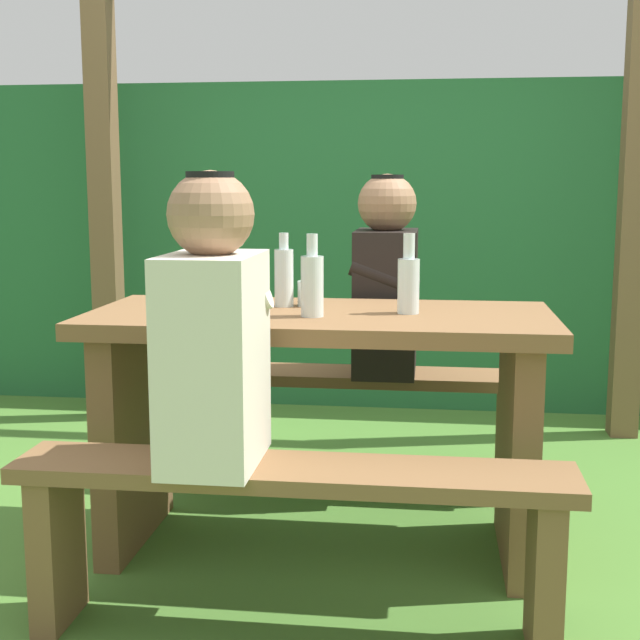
% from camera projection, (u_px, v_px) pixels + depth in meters
% --- Properties ---
extents(ground_plane, '(12.00, 12.00, 0.00)m').
position_uv_depth(ground_plane, '(320.00, 547.00, 2.78)').
color(ground_plane, '#48772E').
extents(hedge_backdrop, '(6.40, 0.60, 1.63)m').
position_uv_depth(hedge_backdrop, '(369.00, 244.00, 4.67)').
color(hedge_backdrop, '#256335').
rests_on(hedge_backdrop, ground_plane).
extents(pergola_post_left, '(0.12, 0.12, 2.05)m').
position_uv_depth(pergola_post_left, '(105.00, 207.00, 4.15)').
color(pergola_post_left, brown).
rests_on(pergola_post_left, ground_plane).
extents(pergola_post_right, '(0.12, 0.12, 2.05)m').
position_uv_depth(pergola_post_right, '(634.00, 209.00, 3.85)').
color(pergola_post_right, brown).
rests_on(pergola_post_right, ground_plane).
extents(picnic_table, '(1.40, 0.64, 0.75)m').
position_uv_depth(picnic_table, '(320.00, 390.00, 2.70)').
color(picnic_table, brown).
rests_on(picnic_table, ground_plane).
extents(bench_near, '(1.40, 0.24, 0.45)m').
position_uv_depth(bench_near, '(292.00, 515.00, 2.19)').
color(bench_near, brown).
rests_on(bench_near, ground_plane).
extents(bench_far, '(1.40, 0.24, 0.45)m').
position_uv_depth(bench_far, '(339.00, 405.00, 3.26)').
color(bench_far, brown).
rests_on(bench_far, ground_plane).
extents(person_white_shirt, '(0.25, 0.35, 0.72)m').
position_uv_depth(person_white_shirt, '(213.00, 331.00, 2.14)').
color(person_white_shirt, silver).
rests_on(person_white_shirt, bench_near).
extents(person_black_coat, '(0.25, 0.35, 0.72)m').
position_uv_depth(person_black_coat, '(386.00, 282.00, 3.17)').
color(person_black_coat, black).
rests_on(person_black_coat, bench_far).
extents(drinking_glass, '(0.08, 0.08, 0.08)m').
position_uv_depth(drinking_glass, '(309.00, 293.00, 2.78)').
color(drinking_glass, silver).
rests_on(drinking_glass, picnic_table).
extents(bottle_left, '(0.07, 0.07, 0.24)m').
position_uv_depth(bottle_left, '(312.00, 283.00, 2.55)').
color(bottle_left, silver).
rests_on(bottle_left, picnic_table).
extents(bottle_right, '(0.06, 0.06, 0.23)m').
position_uv_depth(bottle_right, '(284.00, 276.00, 2.76)').
color(bottle_right, silver).
rests_on(bottle_right, picnic_table).
extents(bottle_center, '(0.07, 0.07, 0.24)m').
position_uv_depth(bottle_center, '(409.00, 282.00, 2.61)').
color(bottle_center, silver).
rests_on(bottle_center, picnic_table).
extents(cell_phone, '(0.12, 0.16, 0.01)m').
position_uv_depth(cell_phone, '(224.00, 313.00, 2.61)').
color(cell_phone, silver).
rests_on(cell_phone, picnic_table).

